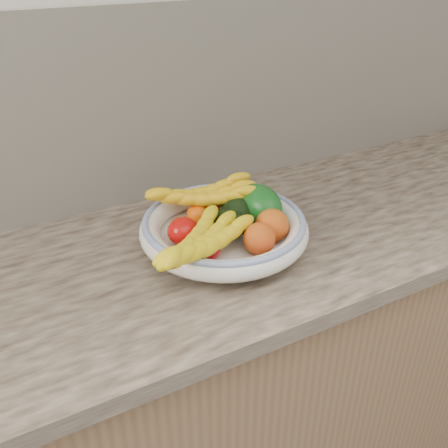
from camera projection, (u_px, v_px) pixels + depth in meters
kitchen_counter at (220, 372)px, 1.41m from camera, size 2.44×0.66×1.40m
fruit_bowl at (224, 228)px, 1.15m from camera, size 0.39×0.39×0.08m
clementine_back_left at (198, 214)px, 1.20m from camera, size 0.06×0.06×0.05m
clementine_back_right at (213, 203)px, 1.25m from camera, size 0.05×0.05×0.04m
tomato_left at (183, 231)px, 1.11m from camera, size 0.07×0.07×0.06m
tomato_near_left at (205, 247)px, 1.06m from camera, size 0.09×0.09×0.07m
avocado_center at (229, 223)px, 1.14m from camera, size 0.10×0.11×0.06m
avocado_right at (237, 211)px, 1.19m from camera, size 0.10×0.13×0.07m
green_mango at (259, 205)px, 1.19m from camera, size 0.13×0.15×0.12m
peach_front at (259, 239)px, 1.08m from camera, size 0.08×0.08×0.07m
peach_right at (272, 226)px, 1.12m from camera, size 0.08×0.08×0.08m
banana_bunch_back at (202, 198)px, 1.20m from camera, size 0.30×0.17×0.08m
banana_bunch_front at (200, 246)px, 1.02m from camera, size 0.32×0.26×0.08m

